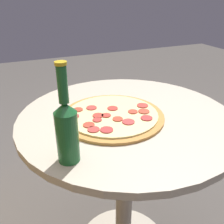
% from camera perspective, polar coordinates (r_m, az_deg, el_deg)
% --- Properties ---
extents(table, '(0.81, 0.81, 0.76)m').
position_cam_1_polar(table, '(1.04, 3.05, -10.01)').
color(table, '#B2A893').
rests_on(table, ground_plane).
extents(pizza, '(0.38, 0.38, 0.02)m').
position_cam_1_polar(pizza, '(0.92, -0.00, -0.71)').
color(pizza, '#B77F3D').
rests_on(pizza, table).
extents(beer_bottle, '(0.06, 0.06, 0.28)m').
position_cam_1_polar(beer_bottle, '(0.66, -10.34, -3.69)').
color(beer_bottle, '#195628').
rests_on(beer_bottle, table).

